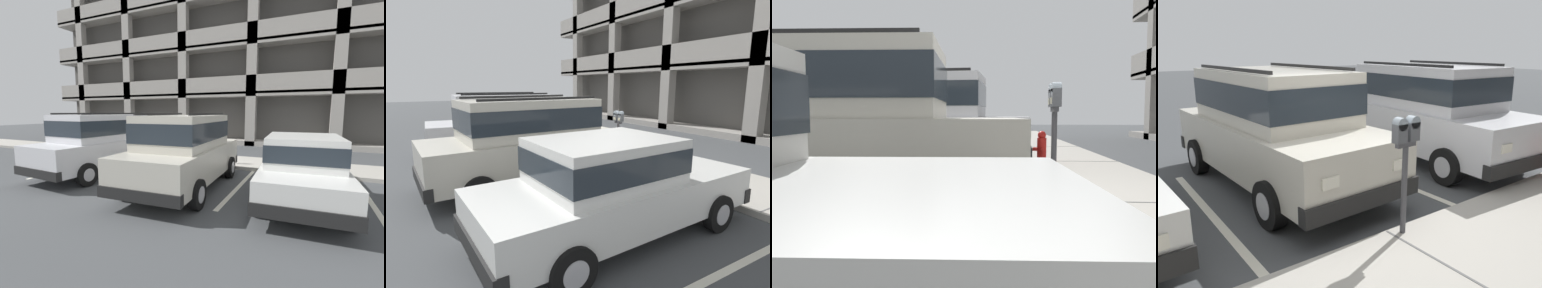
{
  "view_description": "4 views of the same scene",
  "coord_description": "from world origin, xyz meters",
  "views": [
    {
      "loc": [
        3.24,
        -8.68,
        2.07
      ],
      "look_at": [
        -0.25,
        -1.06,
        1.02
      ],
      "focal_mm": 24.0,
      "sensor_mm": 36.0,
      "label": 1
    },
    {
      "loc": [
        6.56,
        -4.97,
        2.3
      ],
      "look_at": [
        -0.29,
        -0.9,
        0.71
      ],
      "focal_mm": 28.0,
      "sensor_mm": 36.0,
      "label": 2
    },
    {
      "loc": [
        4.58,
        -0.41,
        1.17
      ],
      "look_at": [
        -0.16,
        -0.78,
        0.8
      ],
      "focal_mm": 35.0,
      "sensor_mm": 36.0,
      "label": 3
    },
    {
      "loc": [
        2.86,
        3.34,
        2.31
      ],
      "look_at": [
        0.1,
        -0.41,
        1.12
      ],
      "focal_mm": 35.0,
      "sensor_mm": 36.0,
      "label": 4
    }
  ],
  "objects": [
    {
      "name": "parking_meter_near",
      "position": [
        -0.14,
        0.35,
        1.2
      ],
      "size": [
        0.35,
        0.12,
        1.44
      ],
      "color": "#47474C",
      "rests_on": "sidewalk"
    },
    {
      "name": "sidewalk",
      "position": [
        0.0,
        1.3,
        0.06
      ],
      "size": [
        40.0,
        2.2,
        0.12
      ],
      "color": "#ADA89E",
      "rests_on": "ground_plane"
    },
    {
      "name": "parking_stall_lines",
      "position": [
        1.54,
        -1.4,
        0.0
      ],
      "size": [
        12.45,
        4.8,
        0.01
      ],
      "color": "silver",
      "rests_on": "ground_plane"
    },
    {
      "name": "ground_plane",
      "position": [
        0.0,
        0.0,
        -0.05
      ],
      "size": [
        80.0,
        80.0,
        0.1
      ],
      "color": "#444749"
    },
    {
      "name": "red_sedan",
      "position": [
        -3.14,
        -2.06,
        1.09
      ],
      "size": [
        2.24,
        4.89,
        2.03
      ],
      "rotation": [
        0.0,
        0.0,
        -0.07
      ],
      "color": "silver",
      "rests_on": "ground_plane"
    },
    {
      "name": "silver_suv",
      "position": [
        0.18,
        -2.46,
        1.09
      ],
      "size": [
        2.17,
        4.86,
        2.03
      ],
      "rotation": [
        0.0,
        0.0,
        0.05
      ],
      "color": "beige",
      "rests_on": "ground_plane"
    }
  ]
}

